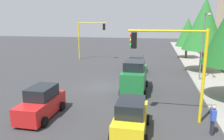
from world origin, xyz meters
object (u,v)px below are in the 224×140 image
object	(u,v)px
traffic_signal_near_left	(173,57)
car_yellow	(131,118)
traffic_signal_far_right	(89,33)
car_blue	(137,65)
car_red	(41,103)
tree_roadside_far	(188,32)
pedestrian_crossing	(213,119)
street_lamp_curbside	(204,39)
delivery_van_green	(134,77)
tree_roadside_mid	(204,24)

from	to	relation	value
traffic_signal_near_left	car_yellow	xyz separation A→B (m)	(2.14, -2.19, -3.12)
traffic_signal_far_right	car_blue	bearing A→B (deg)	47.93
car_red	tree_roadside_far	bearing A→B (deg)	154.62
car_yellow	car_red	bearing A→B (deg)	-99.55
tree_roadside_far	pedestrian_crossing	distance (m)	25.69
tree_roadside_far	car_red	world-z (taller)	tree_roadside_far
traffic_signal_far_right	traffic_signal_near_left	xyz separation A→B (m)	(20.00, 11.43, -0.15)
traffic_signal_far_right	car_yellow	size ratio (longest dim) A/B	1.52
street_lamp_curbside	car_blue	distance (m)	8.15
tree_roadside_far	car_yellow	xyz separation A→B (m)	(26.14, -5.99, -3.41)
car_yellow	delivery_van_green	bearing A→B (deg)	-175.59
traffic_signal_far_right	delivery_van_green	xyz separation A→B (m)	(14.74, 8.67, -2.89)
car_blue	car_yellow	bearing A→B (deg)	4.10
street_lamp_curbside	car_red	size ratio (longest dim) A/B	1.75
traffic_signal_near_left	car_yellow	size ratio (longest dim) A/B	1.46
car_yellow	pedestrian_crossing	bearing A→B (deg)	99.39
car_red	pedestrian_crossing	world-z (taller)	car_red
traffic_signal_far_right	street_lamp_curbside	size ratio (longest dim) A/B	0.84
car_yellow	traffic_signal_near_left	bearing A→B (deg)	134.30
tree_roadside_mid	car_yellow	distance (m)	18.05
car_yellow	street_lamp_curbside	bearing A→B (deg)	154.14
delivery_van_green	car_yellow	bearing A→B (deg)	4.41
tree_roadside_far	street_lamp_curbside	bearing A→B (deg)	-1.19
traffic_signal_near_left	delivery_van_green	world-z (taller)	traffic_signal_near_left
traffic_signal_near_left	car_blue	distance (m)	13.39
street_lamp_curbside	car_yellow	bearing A→B (deg)	-25.86
pedestrian_crossing	car_red	bearing A→B (deg)	-91.52
street_lamp_curbside	tree_roadside_mid	bearing A→B (deg)	169.67
street_lamp_curbside	car_yellow	world-z (taller)	street_lamp_curbside
pedestrian_crossing	tree_roadside_mid	bearing A→B (deg)	172.18
car_red	car_yellow	distance (m)	6.01
delivery_van_green	car_blue	distance (m)	7.38
traffic_signal_near_left	car_blue	size ratio (longest dim) A/B	1.51
tree_roadside_far	traffic_signal_near_left	bearing A→B (deg)	-9.00
tree_roadside_mid	delivery_van_green	world-z (taller)	tree_roadside_mid
tree_roadside_mid	car_yellow	world-z (taller)	tree_roadside_mid
delivery_van_green	car_blue	size ratio (longest dim) A/B	1.28
tree_roadside_far	traffic_signal_far_right	bearing A→B (deg)	-75.29
traffic_signal_far_right	car_red	distance (m)	21.65
traffic_signal_far_right	car_yellow	xyz separation A→B (m)	(22.14, 9.24, -3.27)
traffic_signal_near_left	delivery_van_green	size ratio (longest dim) A/B	1.18
car_yellow	tree_roadside_far	bearing A→B (deg)	167.08
tree_roadside_mid	car_blue	size ratio (longest dim) A/B	2.32
tree_roadside_mid	delivery_van_green	size ratio (longest dim) A/B	1.81
delivery_van_green	car_red	size ratio (longest dim) A/B	1.20
traffic_signal_far_right	pedestrian_crossing	world-z (taller)	traffic_signal_far_right
traffic_signal_near_left	car_red	size ratio (longest dim) A/B	1.42
car_blue	pedestrian_crossing	bearing A→B (deg)	21.17
delivery_van_green	car_red	distance (m)	8.36
traffic_signal_far_right	car_blue	world-z (taller)	traffic_signal_far_right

